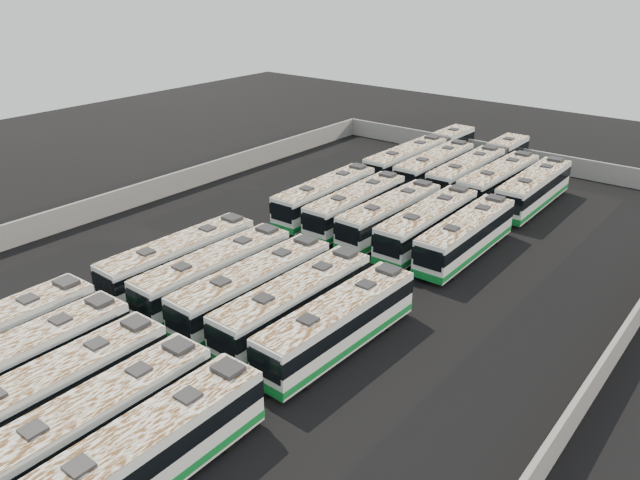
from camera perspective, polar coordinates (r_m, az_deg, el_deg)
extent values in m
plane|color=black|center=(49.19, -0.75, -2.58)|extent=(140.00, 140.00, 0.00)
cube|color=slate|center=(78.48, 16.43, 7.54)|extent=(45.20, 0.30, 2.20)
cube|color=slate|center=(40.28, 25.01, -9.79)|extent=(0.30, 73.20, 2.20)
cube|color=slate|center=(64.17, -16.40, 3.96)|extent=(0.30, 73.20, 2.20)
cube|color=black|center=(41.66, -25.17, -4.89)|extent=(1.04, 1.04, 0.15)
cube|color=black|center=(42.66, -22.20, -3.59)|extent=(1.42, 1.21, 0.28)
cylinder|color=black|center=(44.42, -23.79, -7.16)|extent=(0.32, 1.08, 1.07)
cylinder|color=black|center=(42.63, -22.22, -8.23)|extent=(0.32, 1.08, 1.07)
cube|color=white|center=(38.46, -25.90, -10.32)|extent=(2.83, 12.88, 2.94)
cube|color=#10722B|center=(39.04, -25.61, -11.64)|extent=(2.88, 12.93, 0.45)
cube|color=black|center=(38.21, -26.03, -9.71)|extent=(2.89, 12.94, 0.99)
cube|color=silver|center=(37.70, -26.30, -8.41)|extent=(2.77, 12.62, 0.07)
cube|color=black|center=(38.65, -22.66, -6.70)|extent=(1.03, 1.03, 0.15)
cube|color=black|center=(39.70, -19.52, -5.26)|extent=(1.41, 1.19, 0.28)
cylinder|color=black|center=(41.50, -21.32, -8.99)|extent=(0.31, 1.07, 1.07)
cylinder|color=black|center=(39.78, -19.54, -10.22)|extent=(0.31, 1.07, 1.07)
cube|color=white|center=(35.60, -23.20, -12.76)|extent=(2.71, 12.65, 2.89)
cube|color=#10722B|center=(36.21, -22.92, -14.12)|extent=(2.76, 12.70, 0.44)
cube|color=black|center=(35.34, -23.32, -12.14)|extent=(2.77, 12.71, 0.97)
cube|color=silver|center=(34.79, -23.59, -10.79)|extent=(2.66, 12.40, 0.07)
cube|color=black|center=(35.78, -19.77, -8.89)|extent=(1.01, 1.01, 0.15)
cube|color=black|center=(36.87, -16.51, -7.29)|extent=(1.38, 1.17, 0.27)
cylinder|color=black|center=(38.68, -18.53, -11.14)|extent=(0.30, 1.05, 1.05)
cylinder|color=black|center=(37.08, -16.52, -12.52)|extent=(0.30, 1.05, 1.05)
cube|color=white|center=(32.85, -19.92, -15.57)|extent=(2.76, 12.71, 2.91)
cube|color=#10722B|center=(33.51, -19.66, -16.98)|extent=(2.81, 12.76, 0.44)
cube|color=black|center=(32.56, -20.04, -14.91)|extent=(2.82, 12.77, 0.97)
cube|color=silver|center=(31.96, -20.30, -13.50)|extent=(2.70, 12.45, 0.07)
cube|color=black|center=(30.97, -24.77, -15.46)|extent=(1.01, 1.01, 0.15)
cube|color=black|center=(33.05, -16.24, -11.30)|extent=(1.01, 1.01, 0.15)
cube|color=black|center=(34.23, -12.83, -9.44)|extent=(1.38, 1.18, 0.27)
cylinder|color=black|center=(36.05, -15.16, -13.51)|extent=(0.31, 1.06, 1.06)
cylinder|color=black|center=(34.58, -12.79, -15.07)|extent=(0.31, 1.06, 1.06)
cube|color=white|center=(30.42, -15.97, -18.55)|extent=(2.83, 13.00, 2.97)
cube|color=#10722B|center=(31.14, -15.74, -20.03)|extent=(2.88, 13.05, 0.45)
cube|color=black|center=(30.09, -16.08, -17.85)|extent=(2.89, 13.06, 0.99)
cube|color=silver|center=(29.43, -16.32, -16.35)|extent=(2.78, 12.74, 0.08)
cube|color=black|center=(28.32, -21.19, -18.74)|extent=(1.04, 1.04, 0.15)
cube|color=black|center=(30.64, -11.98, -13.74)|extent=(1.04, 1.04, 0.15)
cube|color=black|center=(31.95, -8.41, -11.55)|extent=(1.42, 1.20, 0.28)
cylinder|color=black|center=(33.81, -11.15, -15.91)|extent=(0.31, 1.08, 1.08)
cylinder|color=black|center=(32.45, -8.31, -17.67)|extent=(0.31, 1.08, 1.08)
cube|color=white|center=(47.59, -12.68, -1.71)|extent=(2.99, 12.81, 2.92)
cube|color=#10722B|center=(48.05, -12.57, -2.86)|extent=(3.04, 12.86, 0.45)
cube|color=black|center=(47.39, -12.73, -1.18)|extent=(3.05, 12.87, 0.98)
cube|color=black|center=(44.37, -19.20, -3.99)|extent=(2.34, 0.12, 1.54)
cube|color=#10722B|center=(45.12, -18.93, -5.82)|extent=(2.66, 0.17, 0.30)
cube|color=silver|center=(46.98, -12.84, -0.07)|extent=(2.93, 12.55, 0.07)
cube|color=black|center=(45.49, -15.62, -1.04)|extent=(1.03, 1.03, 0.15)
cube|color=black|center=(48.51, -10.26, 1.07)|extent=(1.03, 1.03, 0.15)
cube|color=black|center=(50.00, -8.05, 2.00)|extent=(1.41, 1.20, 0.28)
cylinder|color=black|center=(47.01, -17.30, -4.36)|extent=(0.32, 1.07, 1.06)
cylinder|color=black|center=(45.29, -15.70, -5.28)|extent=(0.32, 1.07, 1.06)
cylinder|color=black|center=(51.21, -9.77, -1.17)|extent=(0.32, 1.07, 1.06)
cylinder|color=black|center=(49.64, -8.05, -1.90)|extent=(0.32, 1.07, 1.06)
cube|color=white|center=(44.95, -9.57, -3.01)|extent=(2.85, 12.84, 2.93)
cube|color=#10722B|center=(45.44, -9.48, -4.22)|extent=(2.91, 12.89, 0.45)
cube|color=black|center=(44.74, -9.62, -2.46)|extent=(2.92, 12.90, 0.98)
cube|color=black|center=(41.44, -16.26, -5.62)|extent=(2.35, 0.09, 1.55)
cube|color=#10722B|center=(42.24, -16.00, -7.55)|extent=(2.67, 0.14, 0.30)
cube|color=silver|center=(44.30, -9.70, -1.28)|extent=(2.80, 12.58, 0.07)
cube|color=black|center=(42.68, -12.53, -2.38)|extent=(1.03, 1.03, 0.15)
cube|color=black|center=(45.96, -7.10, -0.01)|extent=(1.03, 1.03, 0.15)
cube|color=black|center=(47.57, -4.88, 1.01)|extent=(1.40, 1.19, 0.28)
cylinder|color=black|center=(44.19, -14.43, -5.90)|extent=(0.31, 1.07, 1.07)
cylinder|color=black|center=(42.56, -12.56, -6.93)|extent=(0.31, 1.07, 1.07)
cylinder|color=black|center=(48.73, -6.78, -2.33)|extent=(0.31, 1.07, 1.07)
cylinder|color=black|center=(47.26, -4.84, -3.11)|extent=(0.31, 1.07, 1.07)
cube|color=white|center=(42.62, -6.08, -4.35)|extent=(2.95, 12.96, 2.96)
cube|color=#10722B|center=(43.14, -6.02, -5.62)|extent=(3.00, 13.01, 0.45)
cube|color=black|center=(42.40, -6.11, -3.77)|extent=(3.01, 13.02, 0.99)
cube|color=black|center=(38.87, -12.96, -7.29)|extent=(2.37, 0.11, 1.56)
cube|color=#10722B|center=(39.73, -12.74, -9.33)|extent=(2.69, 0.15, 0.30)
cube|color=silver|center=(41.93, -6.17, -2.53)|extent=(2.89, 12.70, 0.08)
cube|color=black|center=(40.20, -9.07, -3.76)|extent=(1.04, 1.04, 0.15)
cube|color=black|center=(43.69, -3.53, -1.14)|extent=(1.04, 1.04, 0.15)
cube|color=black|center=(45.41, -1.31, -0.02)|extent=(1.42, 1.21, 0.28)
cylinder|color=black|center=(41.71, -11.20, -7.48)|extent=(0.32, 1.08, 1.08)
cylinder|color=black|center=(40.17, -9.07, -8.63)|extent=(0.32, 1.08, 1.08)
cylinder|color=black|center=(46.54, -3.39, -3.51)|extent=(0.32, 1.08, 1.08)
cylinder|color=black|center=(45.17, -1.24, -4.38)|extent=(0.32, 1.08, 1.08)
cube|color=white|center=(40.56, -2.33, -5.81)|extent=(2.82, 12.87, 2.94)
cube|color=#10722B|center=(41.10, -2.31, -7.12)|extent=(2.87, 12.92, 0.45)
cube|color=black|center=(40.32, -2.34, -5.21)|extent=(2.88, 12.93, 0.98)
cube|color=black|center=(36.54, -9.12, -9.15)|extent=(2.36, 0.09, 1.55)
cube|color=#10722B|center=(37.45, -8.96, -11.26)|extent=(2.68, 0.13, 0.30)
cube|color=silver|center=(39.83, -2.37, -3.94)|extent=(2.77, 12.62, 0.07)
cube|color=black|center=(37.98, -5.21, -5.32)|extent=(1.03, 1.03, 0.15)
cube|color=black|center=(41.70, 0.20, -2.40)|extent=(1.03, 1.03, 0.15)
cube|color=black|center=(43.50, 2.33, -1.18)|extent=(1.40, 1.19, 0.28)
cylinder|color=black|center=(39.45, -7.57, -9.19)|extent=(0.31, 1.07, 1.07)
cylinder|color=black|center=(38.05, -5.15, -10.43)|extent=(0.31, 1.07, 1.07)
cylinder|color=black|center=(44.57, 0.09, -4.79)|extent=(0.31, 1.07, 1.07)
cylinder|color=black|center=(43.35, 2.45, -5.71)|extent=(0.31, 1.07, 1.07)
cube|color=white|center=(38.45, 1.66, -7.65)|extent=(2.97, 12.74, 2.91)
cube|color=#10722B|center=(39.02, 1.64, -8.98)|extent=(3.02, 12.79, 0.44)
cube|color=black|center=(38.20, 1.67, -7.04)|extent=(3.03, 12.80, 0.97)
cube|color=black|center=(34.32, -5.10, -11.39)|extent=(2.32, 0.12, 1.53)
cube|color=#10722B|center=(35.27, -5.00, -13.54)|extent=(2.64, 0.17, 0.30)
cube|color=silver|center=(37.70, 1.69, -5.73)|extent=(2.91, 12.49, 0.07)
cube|color=black|center=(35.79, -1.11, -7.27)|extent=(1.03, 1.03, 0.15)
cube|color=black|center=(39.60, 4.21, -4.06)|extent=(1.03, 1.03, 0.15)
cube|color=black|center=(41.45, 6.29, -2.72)|extent=(1.40, 1.20, 0.27)
cylinder|color=black|center=(37.24, -3.72, -11.25)|extent=(0.32, 1.06, 1.06)
cylinder|color=black|center=(35.99, -1.05, -12.61)|extent=(0.32, 1.06, 1.06)
cylinder|color=black|center=(42.48, 3.88, -6.42)|extent=(0.32, 1.06, 1.06)
cylinder|color=black|center=(41.39, 6.41, -7.41)|extent=(0.32, 1.06, 1.06)
cube|color=white|center=(58.98, 0.50, 3.98)|extent=(2.95, 12.83, 2.93)
cube|color=#10722B|center=(59.35, 0.50, 3.01)|extent=(3.00, 12.88, 0.45)
cube|color=black|center=(58.82, 0.50, 4.43)|extent=(3.01, 12.89, 0.98)
cube|color=black|center=(54.19, -3.57, 2.48)|extent=(2.34, 0.11, 1.54)
cube|color=#10722B|center=(54.81, -3.53, 0.90)|extent=(2.66, 0.16, 0.30)
cube|color=silver|center=(58.49, 0.51, 5.36)|extent=(2.89, 12.58, 0.07)
cube|color=black|center=(56.35, -1.21, 4.74)|extent=(1.03, 1.03, 0.15)
cube|color=black|center=(60.62, 2.11, 6.13)|extent=(1.03, 1.03, 0.15)
cube|color=black|center=(62.61, 3.47, 6.73)|extent=(1.41, 1.20, 0.28)
cylinder|color=black|center=(57.13, -2.88, 1.87)|extent=(0.32, 1.07, 1.06)
cylinder|color=black|center=(55.79, -1.09, 1.34)|extent=(0.32, 1.07, 1.06)
cylinder|color=black|center=(63.16, 1.90, 4.09)|extent=(0.32, 1.07, 1.06)
cylinder|color=black|center=(61.95, 3.62, 3.65)|extent=(0.32, 1.07, 1.06)
cube|color=white|center=(56.81, 3.31, 3.12)|extent=(2.90, 12.67, 2.89)
cube|color=#10722B|center=(57.19, 3.29, 2.13)|extent=(2.95, 12.72, 0.44)
cube|color=black|center=(56.64, 3.33, 3.57)|extent=(2.96, 12.73, 0.97)
cube|color=black|center=(51.92, -0.62, 1.51)|extent=(2.31, 0.11, 1.52)
cube|color=#10722B|center=(52.55, -0.61, -0.11)|extent=(2.63, 0.16, 0.29)
cube|color=silver|center=(56.30, 3.35, 4.53)|extent=(2.84, 12.41, 0.07)
cube|color=black|center=(54.12, 1.69, 3.86)|extent=(1.02, 1.02, 0.15)
cube|color=black|center=(58.47, 4.89, 5.33)|extent=(1.02, 1.02, 0.15)
cube|color=black|center=(60.49, 6.20, 5.97)|extent=(1.39, 1.19, 0.27)
cylinder|color=black|center=(54.85, -0.07, 0.93)|extent=(0.32, 1.06, 1.05)
cylinder|color=black|center=(53.62, 1.84, 0.36)|extent=(0.32, 1.06, 1.05)
cylinder|color=black|center=(61.00, 4.55, 3.28)|extent=(0.32, 1.06, 1.05)
cylinder|color=black|center=(59.90, 6.36, 2.81)|extent=(0.32, 1.06, 1.05)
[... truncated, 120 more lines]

